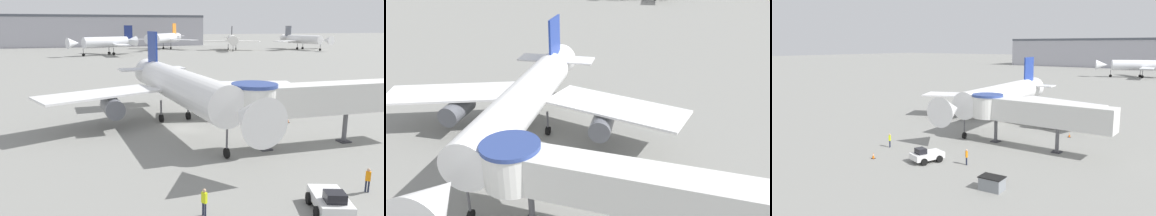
# 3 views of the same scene
# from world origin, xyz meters

# --- Properties ---
(ground_plane) EXTENTS (800.00, 800.00, 0.00)m
(ground_plane) POSITION_xyz_m (0.00, 0.00, 0.00)
(ground_plane) COLOR gray
(main_airplane) EXTENTS (31.74, 32.52, 10.38)m
(main_airplane) POSITION_xyz_m (0.20, 1.39, 4.38)
(main_airplane) COLOR white
(main_airplane) RESTS_ON ground_plane
(jet_bridge) EXTENTS (18.43, 4.09, 6.22)m
(jet_bridge) POSITION_xyz_m (9.93, -9.36, 4.54)
(jet_bridge) COLOR silver
(jet_bridge) RESTS_ON ground_plane
(traffic_cone_starboard_wing) EXTENTS (0.40, 0.40, 0.67)m
(traffic_cone_starboard_wing) POSITION_xyz_m (12.52, -1.34, 0.32)
(traffic_cone_starboard_wing) COLOR black
(traffic_cone_starboard_wing) RESTS_ON ground_plane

